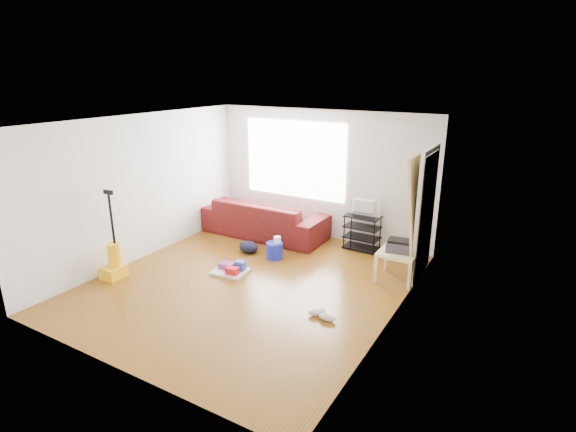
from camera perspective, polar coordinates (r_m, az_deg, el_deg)
The scene contains 13 objects.
room at distance 6.77m, azimuth -3.92°, elevation 1.44°, with size 4.51×5.01×2.51m.
sofa at distance 9.14m, azimuth -2.90°, elevation -2.41°, with size 2.51×0.98×0.73m, color #39080F.
tv_stand at distance 8.42m, azimuth 9.39°, elevation -2.04°, with size 0.66×0.40×0.65m.
tv at distance 8.27m, azimuth 9.56°, elevation 1.16°, with size 0.60×0.08×0.35m, color black.
side_table at distance 7.30m, azimuth 13.82°, elevation -4.92°, with size 0.59×0.59×0.48m.
printer at distance 7.23m, azimuth 13.92°, elevation -3.67°, with size 0.41×0.34×0.20m.
bucket at distance 8.03m, azimuth -1.70°, elevation -5.36°, with size 0.29×0.29×0.29m, color #1524B8.
toilet_paper at distance 7.95m, azimuth -1.37°, elevation -4.01°, with size 0.12×0.12×0.11m, color white.
cleaning_tray at distance 7.50m, azimuth -7.18°, elevation -6.74°, with size 0.59×0.50×0.20m.
backpack at distance 8.31m, azimuth -5.02°, elevation -4.60°, with size 0.38×0.31×0.21m, color black.
sneakers at distance 6.19m, azimuth 4.34°, elevation -12.39°, with size 0.44×0.24×0.10m.
vacuum at distance 7.73m, azimuth -21.24°, elevation -5.44°, with size 0.31×0.35×1.44m.
door_panel at distance 7.64m, azimuth 15.46°, elevation -7.28°, with size 0.04×0.79×1.97m, color #9B7D46.
Camera 1 is at (3.73, -5.22, 3.17)m, focal length 28.00 mm.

